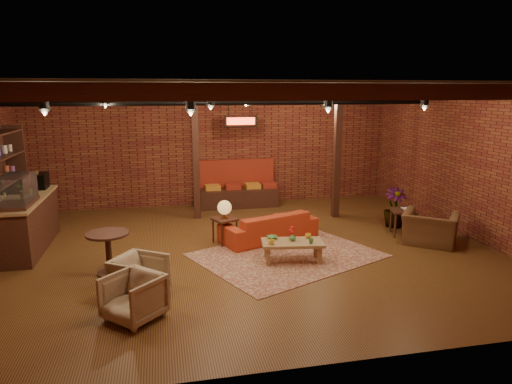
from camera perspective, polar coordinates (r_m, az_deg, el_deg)
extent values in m
plane|color=#3F1F0F|center=(9.10, -2.15, -7.36)|extent=(10.00, 10.00, 0.00)
cube|color=black|center=(8.57, -2.33, 13.21)|extent=(10.00, 8.00, 0.02)
cube|color=maroon|center=(12.61, -5.32, 5.64)|extent=(10.00, 0.02, 3.20)
cube|color=maroon|center=(4.90, 5.74, -5.25)|extent=(10.00, 0.02, 3.20)
cube|color=maroon|center=(10.72, 25.18, 3.31)|extent=(0.02, 8.00, 3.20)
cylinder|color=black|center=(10.15, -3.85, 11.10)|extent=(9.60, 0.12, 0.12)
cube|color=black|center=(11.17, -7.55, 4.71)|extent=(0.16, 0.16, 3.20)
cube|color=black|center=(11.37, 10.11, 4.75)|extent=(0.16, 0.16, 3.20)
imported|color=#337F33|center=(10.15, -26.32, 0.56)|extent=(0.35, 0.39, 0.30)
cube|color=red|center=(11.74, -1.93, 8.86)|extent=(0.86, 0.06, 0.30)
cube|color=maroon|center=(8.88, 3.92, -7.87)|extent=(3.95, 3.57, 0.01)
imported|color=#AC3117|center=(9.68, 1.62, -4.27)|extent=(2.21, 1.45, 0.60)
cube|color=olive|center=(8.47, 4.60, -6.34)|extent=(1.20, 0.72, 0.05)
cube|color=olive|center=(8.30, 1.52, -8.13)|extent=(0.07, 0.07, 0.33)
cube|color=olive|center=(8.43, 7.96, -7.93)|extent=(0.07, 0.07, 0.33)
cube|color=olive|center=(8.67, 1.30, -7.21)|extent=(0.07, 0.07, 0.33)
cube|color=olive|center=(8.79, 7.46, -7.03)|extent=(0.07, 0.07, 0.33)
imported|color=yellow|center=(8.28, 1.93, -6.24)|extent=(0.13, 0.13, 0.09)
imported|color=#40803A|center=(8.37, 6.89, -6.12)|extent=(0.10, 0.10, 0.08)
imported|color=yellow|center=(8.67, 6.53, -5.45)|extent=(0.13, 0.13, 0.09)
imported|color=#40803A|center=(8.59, 2.04, -5.69)|extent=(0.22, 0.22, 0.05)
imported|color=#40803A|center=(8.49, 4.57, -5.72)|extent=(0.12, 0.12, 0.11)
sphere|color=red|center=(8.44, 4.58, -4.78)|extent=(0.10, 0.10, 0.10)
cube|color=black|center=(9.40, -3.94, -3.41)|extent=(0.57, 0.57, 0.04)
cylinder|color=black|center=(9.48, -3.91, -4.98)|extent=(0.04, 0.04, 0.50)
cylinder|color=olive|center=(9.39, -3.94, -3.22)|extent=(0.15, 0.15, 0.02)
cylinder|color=olive|center=(9.38, -3.95, -2.79)|extent=(0.04, 0.04, 0.21)
sphere|color=orange|center=(9.34, -3.96, -1.93)|extent=(0.29, 0.29, 0.29)
cylinder|color=black|center=(8.14, -18.09, -4.99)|extent=(0.72, 0.72, 0.04)
cylinder|color=black|center=(8.25, -17.92, -7.38)|extent=(0.10, 0.10, 0.70)
cylinder|color=black|center=(8.38, -17.76, -9.64)|extent=(0.43, 0.43, 0.04)
imported|color=beige|center=(7.26, -14.35, -10.01)|extent=(0.93, 0.94, 0.72)
imported|color=beige|center=(6.62, -15.08, -12.34)|extent=(0.94, 0.94, 0.71)
imported|color=brown|center=(10.02, 21.00, -3.62)|extent=(1.23, 1.18, 0.91)
cube|color=black|center=(10.43, 17.95, -2.24)|extent=(0.63, 0.63, 0.05)
cylinder|color=black|center=(10.50, 17.85, -3.75)|extent=(0.05, 0.05, 0.53)
imported|color=black|center=(10.42, 17.96, -2.05)|extent=(0.25, 0.30, 0.03)
imported|color=#4C7F4C|center=(10.86, 17.25, 2.80)|extent=(1.61, 1.61, 2.74)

